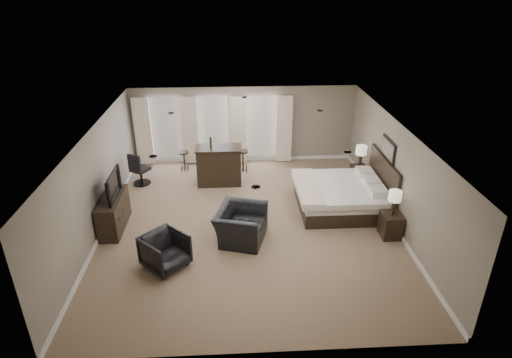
{
  "coord_description": "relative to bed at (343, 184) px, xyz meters",
  "views": [
    {
      "loc": [
        -0.37,
        -9.6,
        5.92
      ],
      "look_at": [
        0.2,
        0.4,
        1.1
      ],
      "focal_mm": 30.0,
      "sensor_mm": 36.0,
      "label": 1
    }
  ],
  "objects": [
    {
      "name": "lamp_far",
      "position": [
        0.89,
        1.45,
        0.2
      ],
      "size": [
        0.33,
        0.33,
        0.68
      ],
      "primitive_type": "cube",
      "color": "beige",
      "rests_on": "nightstand_far"
    },
    {
      "name": "bar_counter",
      "position": [
        -3.4,
        1.78,
        -0.14
      ],
      "size": [
        1.39,
        0.72,
        1.21
      ],
      "primitive_type": "cube",
      "color": "black",
      "rests_on": "ground"
    },
    {
      "name": "wall_art",
      "position": [
        1.12,
        0.0,
        1.01
      ],
      "size": [
        0.04,
        0.96,
        0.56
      ],
      "primitive_type": "cube",
      "color": "slate",
      "rests_on": "room"
    },
    {
      "name": "room",
      "position": [
        -2.58,
        -0.68,
        0.56
      ],
      "size": [
        7.6,
        8.6,
        2.64
      ],
      "color": "#7C664F",
      "rests_on": "ground"
    },
    {
      "name": "bed",
      "position": [
        0.0,
        0.0,
        0.0
      ],
      "size": [
        2.34,
        2.23,
        1.49
      ],
      "primitive_type": "cube",
      "color": "silver",
      "rests_on": "ground"
    },
    {
      "name": "armchair_near",
      "position": [
        -2.81,
        -1.38,
        -0.19
      ],
      "size": [
        1.14,
        1.44,
        1.1
      ],
      "primitive_type": "imported",
      "rotation": [
        0.0,
        0.0,
        1.28
      ],
      "color": "black",
      "rests_on": "ground"
    },
    {
      "name": "bar_stool_right",
      "position": [
        -2.64,
        2.64,
        -0.37
      ],
      "size": [
        0.46,
        0.46,
        0.74
      ],
      "primitive_type": "cube",
      "rotation": [
        0.0,
        0.0,
        -0.39
      ],
      "color": "black",
      "rests_on": "ground"
    },
    {
      "name": "desk_chair",
      "position": [
        -5.82,
        1.87,
        -0.22
      ],
      "size": [
        0.73,
        0.73,
        1.05
      ],
      "primitive_type": "cube",
      "rotation": [
        0.0,
        0.0,
        2.6
      ],
      "color": "black",
      "rests_on": "ground"
    },
    {
      "name": "armchair_far",
      "position": [
        -4.51,
        -2.39,
        -0.3
      ],
      "size": [
        1.17,
        1.17,
        0.88
      ],
      "primitive_type": "imported",
      "rotation": [
        0.0,
        0.0,
        0.8
      ],
      "color": "black",
      "rests_on": "ground"
    },
    {
      "name": "tv",
      "position": [
        -6.03,
        -0.68,
        0.22
      ],
      "size": [
        0.66,
        1.15,
        0.15
      ],
      "primitive_type": "imported",
      "rotation": [
        0.0,
        0.0,
        1.57
      ],
      "color": "black",
      "rests_on": "dresser"
    },
    {
      "name": "lamp_near",
      "position": [
        0.89,
        -1.45,
        0.19
      ],
      "size": [
        0.31,
        0.31,
        0.64
      ],
      "primitive_type": "cube",
      "color": "beige",
      "rests_on": "nightstand_near"
    },
    {
      "name": "bar_stool_left",
      "position": [
        -4.57,
        2.78,
        -0.41
      ],
      "size": [
        0.36,
        0.36,
        0.67
      ],
      "primitive_type": "cube",
      "rotation": [
        0.0,
        0.0,
        -0.14
      ],
      "color": "black",
      "rests_on": "ground"
    },
    {
      "name": "dresser",
      "position": [
        -6.03,
        -0.68,
        -0.3
      ],
      "size": [
        0.49,
        1.52,
        0.88
      ],
      "primitive_type": "cube",
      "color": "black",
      "rests_on": "ground"
    },
    {
      "name": "nightstand_far",
      "position": [
        0.89,
        1.45,
        -0.44
      ],
      "size": [
        0.45,
        0.55,
        0.6
      ],
      "primitive_type": "cube",
      "color": "black",
      "rests_on": "ground"
    },
    {
      "name": "window_bay",
      "position": [
        -3.58,
        3.43,
        0.46
      ],
      "size": [
        5.25,
        0.2,
        2.3
      ],
      "color": "silver",
      "rests_on": "room"
    },
    {
      "name": "nightstand_near",
      "position": [
        0.89,
        -1.45,
        -0.44
      ],
      "size": [
        0.46,
        0.56,
        0.61
      ],
      "primitive_type": "cube",
      "color": "black",
      "rests_on": "ground"
    }
  ]
}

